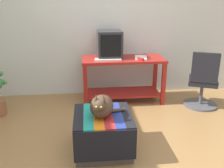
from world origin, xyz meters
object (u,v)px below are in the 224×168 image
(book, at_px, (141,58))
(stapler, at_px, (140,59))
(desk, at_px, (123,72))
(keyboard, at_px, (108,60))
(ottoman_with_blanket, at_px, (103,133))
(cat, at_px, (102,106))
(tv_monitor, at_px, (110,44))
(office_chair, at_px, (203,84))

(book, height_order, stapler, stapler)
(desk, height_order, book, book)
(desk, relative_size, keyboard, 3.25)
(desk, distance_m, ottoman_with_blanket, 1.51)
(keyboard, distance_m, cat, 1.36)
(keyboard, height_order, ottoman_with_blanket, keyboard)
(tv_monitor, height_order, cat, tv_monitor)
(tv_monitor, height_order, keyboard, tv_monitor)
(ottoman_with_blanket, height_order, office_chair, office_chair)
(cat, bearing_deg, keyboard, 94.28)
(desk, bearing_deg, office_chair, -18.82)
(tv_monitor, relative_size, ottoman_with_blanket, 0.64)
(desk, height_order, stapler, stapler)
(tv_monitor, relative_size, cat, 1.03)
(office_chair, bearing_deg, stapler, 10.95)
(desk, height_order, cat, cat)
(office_chair, bearing_deg, book, 2.12)
(book, distance_m, office_chair, 1.03)
(tv_monitor, height_order, book, tv_monitor)
(keyboard, relative_size, stapler, 3.64)
(keyboard, distance_m, office_chair, 1.50)
(desk, relative_size, office_chair, 1.46)
(ottoman_with_blanket, relative_size, stapler, 5.98)
(keyboard, height_order, book, keyboard)
(keyboard, height_order, cat, keyboard)
(keyboard, relative_size, ottoman_with_blanket, 0.61)
(desk, bearing_deg, ottoman_with_blanket, -106.74)
(keyboard, height_order, stapler, stapler)
(book, xyz_separation_m, ottoman_with_blanket, (-0.70, -1.39, -0.51))
(stapler, bearing_deg, keyboard, 136.10)
(tv_monitor, relative_size, keyboard, 1.06)
(ottoman_with_blanket, bearing_deg, book, 63.25)
(keyboard, distance_m, stapler, 0.50)
(cat, relative_size, office_chair, 0.46)
(book, height_order, office_chair, office_chair)
(cat, bearing_deg, office_chair, 45.75)
(stapler, bearing_deg, ottoman_with_blanket, -155.52)
(keyboard, bearing_deg, cat, -98.19)
(book, bearing_deg, tv_monitor, 179.38)
(desk, bearing_deg, keyboard, -152.94)
(book, bearing_deg, cat, -105.22)
(keyboard, bearing_deg, ottoman_with_blanket, -97.83)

